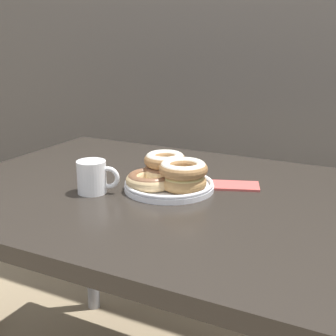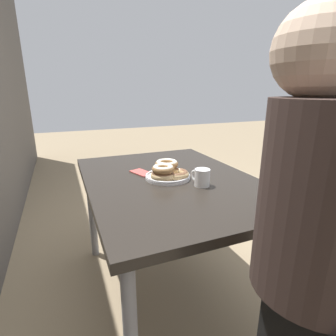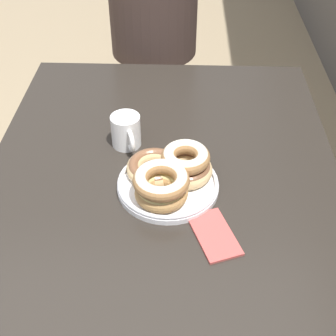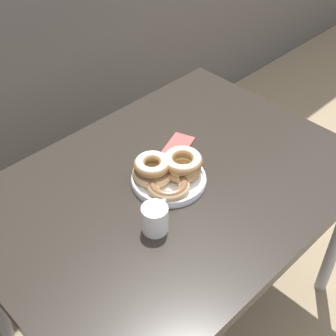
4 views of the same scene
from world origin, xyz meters
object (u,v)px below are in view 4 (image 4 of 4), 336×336
(donut_plate, at_px, (168,172))
(napkin, at_px, (178,146))
(coffee_mug, at_px, (155,218))
(dining_table, at_px, (172,199))

(donut_plate, relative_size, napkin, 1.59)
(donut_plate, relative_size, coffee_mug, 2.27)
(dining_table, height_order, coffee_mug, coffee_mug)
(coffee_mug, bearing_deg, donut_plate, 35.43)
(dining_table, relative_size, coffee_mug, 11.10)
(dining_table, distance_m, donut_plate, 0.11)
(donut_plate, xyz_separation_m, coffee_mug, (-0.16, -0.12, 0.00))
(dining_table, distance_m, napkin, 0.20)
(napkin, bearing_deg, coffee_mug, -144.96)
(dining_table, bearing_deg, coffee_mug, -149.05)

